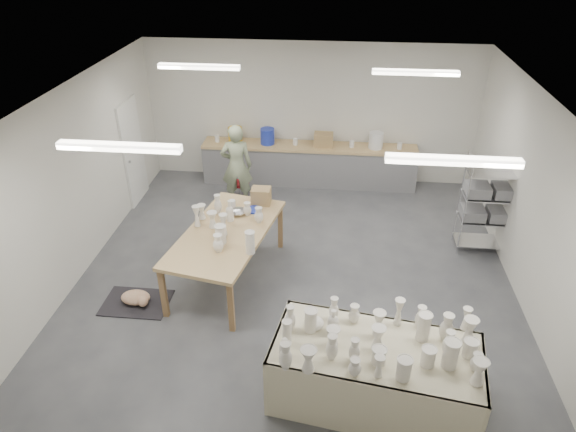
# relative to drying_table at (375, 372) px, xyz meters

# --- Properties ---
(room) EXTENTS (8.00, 8.02, 3.00)m
(room) POSITION_rel_drying_table_xyz_m (-1.28, 2.23, 1.59)
(room) COLOR #424449
(room) RESTS_ON ground
(back_counter) EXTENTS (4.60, 0.60, 1.24)m
(back_counter) POSITION_rel_drying_table_xyz_m (-1.19, 5.83, 0.02)
(back_counter) COLOR tan
(back_counter) RESTS_ON ground
(wire_shelf) EXTENTS (0.88, 0.48, 1.80)m
(wire_shelf) POSITION_rel_drying_table_xyz_m (2.02, 3.55, 0.45)
(wire_shelf) COLOR silver
(wire_shelf) RESTS_ON ground
(drying_table) EXTENTS (2.56, 1.49, 1.22)m
(drying_table) POSITION_rel_drying_table_xyz_m (0.00, 0.00, 0.00)
(drying_table) COLOR olive
(drying_table) RESTS_ON ground
(work_table) EXTENTS (1.64, 2.58, 1.26)m
(work_table) POSITION_rel_drying_table_xyz_m (-2.20, 2.33, 0.43)
(work_table) COLOR tan
(work_table) RESTS_ON ground
(rug) EXTENTS (1.00, 0.70, 0.02)m
(rug) POSITION_rel_drying_table_xyz_m (-3.53, 1.45, -0.46)
(rug) COLOR black
(rug) RESTS_ON ground
(cat) EXTENTS (0.46, 0.35, 0.19)m
(cat) POSITION_rel_drying_table_xyz_m (-3.51, 1.44, -0.35)
(cat) COLOR white
(cat) RESTS_ON rug
(potter) EXTENTS (0.67, 0.49, 1.71)m
(potter) POSITION_rel_drying_table_xyz_m (-2.55, 4.73, 0.39)
(potter) COLOR #96A37E
(potter) RESTS_ON ground
(red_stool) EXTENTS (0.40, 0.40, 0.35)m
(red_stool) POSITION_rel_drying_table_xyz_m (-2.55, 5.00, -0.15)
(red_stool) COLOR #A7171D
(red_stool) RESTS_ON ground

